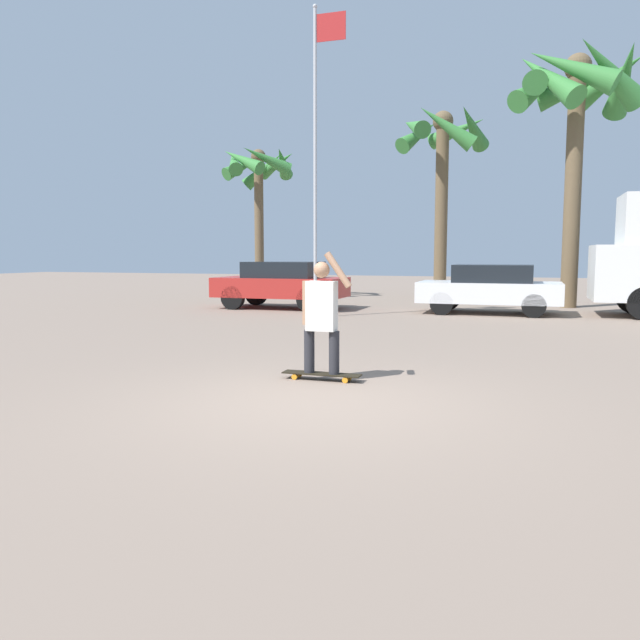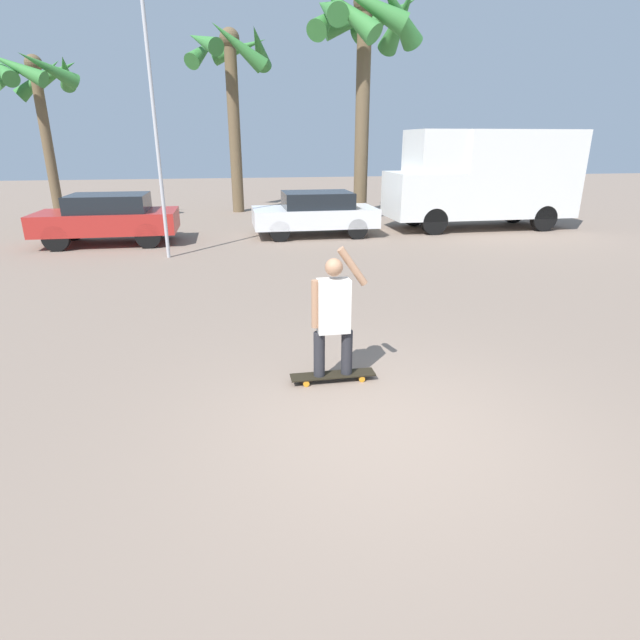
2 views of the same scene
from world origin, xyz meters
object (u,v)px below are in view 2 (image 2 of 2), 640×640
palm_tree_far_left (37,83)px  flagpole (152,67)px  skateboard (333,375)px  person_skateboarder (333,312)px  parked_car_red (108,217)px  camper_van (485,176)px  palm_tree_near_van (364,28)px  parked_car_white (315,213)px  palm_tree_center_background (230,66)px

palm_tree_far_left → flagpole: 7.66m
palm_tree_far_left → skateboard: bearing=-63.0°
person_skateboarder → parked_car_red: (-4.63, 10.03, -0.15)m
palm_tree_far_left → camper_van: bearing=-12.6°
camper_van → palm_tree_far_left: palm_tree_far_left is taller
parked_car_red → palm_tree_near_van: bearing=20.2°
parked_car_white → flagpole: (-4.27, -2.52, 3.75)m
parked_car_red → flagpole: 4.73m
skateboard → flagpole: (-2.71, 7.80, 4.41)m
camper_van → palm_tree_center_background: size_ratio=0.88×
palm_tree_near_van → person_skateboarder: bearing=-105.9°
palm_tree_near_van → flagpole: size_ratio=0.99×
palm_tree_center_background → parked_car_white: bearing=-70.1°
parked_car_red → flagpole: flagpole is taller
palm_tree_near_van → flagpole: 8.59m
person_skateboarder → flagpole: size_ratio=0.20×
parked_car_white → palm_tree_far_left: palm_tree_far_left is taller
camper_van → flagpole: (-10.21, -2.96, 2.73)m
camper_van → palm_tree_near_van: bearing=148.0°
skateboard → person_skateboarder: bearing=180.0°
parked_car_white → parked_car_red: (-6.19, -0.30, 0.04)m
person_skateboarder → palm_tree_far_left: 16.20m
palm_tree_center_background → palm_tree_far_left: bearing=-157.5°
person_skateboarder → parked_car_red: size_ratio=0.41×
palm_tree_far_left → flagpole: size_ratio=0.72×
palm_tree_far_left → flagpole: flagpole is taller
parked_car_red → palm_tree_near_van: (8.37, 3.08, 5.71)m
parked_car_red → person_skateboarder: bearing=-65.2°
skateboard → parked_car_red: 11.07m
palm_tree_far_left → flagpole: (4.44, -6.23, -0.21)m
parked_car_white → person_skateboarder: bearing=-98.6°
person_skateboarder → palm_tree_near_van: palm_tree_near_van is taller
skateboard → flagpole: flagpole is taller
flagpole → parked_car_red: bearing=130.8°
parked_car_white → parked_car_red: size_ratio=0.99×
camper_van → palm_tree_far_left: (-14.65, 3.27, 2.94)m
skateboard → palm_tree_far_left: 16.42m
parked_car_white → palm_tree_near_van: bearing=51.9°
person_skateboarder → parked_car_red: 11.05m
skateboard → palm_tree_center_background: size_ratio=0.15×
skateboard → palm_tree_far_left: bearing=117.0°
camper_van → parked_car_white: bearing=-175.8°
flagpole → person_skateboarder: bearing=-70.8°
parked_car_red → palm_tree_center_background: 9.15m
camper_van → palm_tree_far_left: 15.30m
palm_tree_near_van → flagpole: bearing=-140.5°
person_skateboarder → palm_tree_far_left: bearing=117.0°
camper_van → palm_tree_near_van: (-3.76, 2.35, 4.73)m
parked_car_red → palm_tree_center_background: (3.89, 6.66, 4.93)m
parked_car_white → palm_tree_far_left: bearing=156.9°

